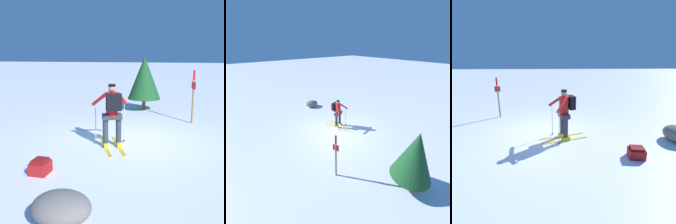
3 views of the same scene
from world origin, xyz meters
TOP-DOWN VIEW (x-y plane):
  - ground_plane at (0.00, 0.00)m, footprint 80.00×80.00m
  - skier at (-0.44, -0.58)m, footprint 1.05×1.68m
  - dropped_backpack at (-1.76, -2.51)m, footprint 0.42×0.47m
  - trail_marker at (2.02, 2.36)m, footprint 0.12×0.23m
  - rock_boulder at (-0.78, -4.31)m, footprint 0.94×0.80m
  - pine_tree at (0.30, 4.36)m, footprint 1.35×1.35m

SIDE VIEW (x-z plane):
  - ground_plane at x=0.00m, z-range 0.00..0.00m
  - dropped_backpack at x=-1.76m, z-range -0.01..0.31m
  - rock_boulder at x=-0.78m, z-range 0.00..0.52m
  - skier at x=-0.44m, z-range 0.14..1.84m
  - trail_marker at x=2.02m, z-range 0.18..2.03m
  - pine_tree at x=0.30m, z-range 0.24..2.49m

